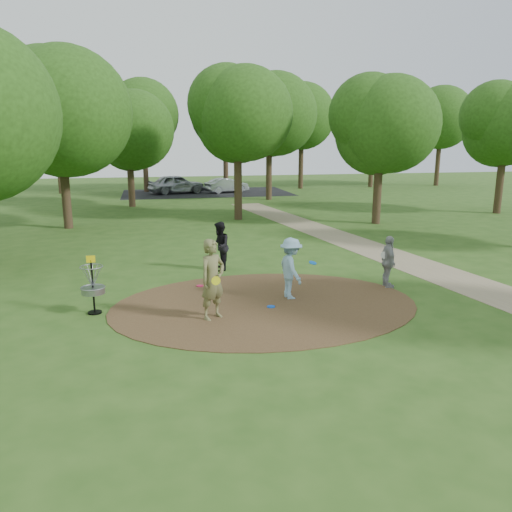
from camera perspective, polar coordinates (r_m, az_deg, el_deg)
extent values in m
plane|color=#2D5119|center=(13.71, 1.08, -5.60)|extent=(100.00, 100.00, 0.00)
cylinder|color=#47301C|center=(13.70, 1.08, -5.56)|extent=(8.40, 8.40, 0.02)
cube|color=#8C7A5B|center=(18.00, 20.08, -1.82)|extent=(7.55, 39.89, 0.01)
cube|color=black|center=(43.14, -5.67, 7.22)|extent=(14.00, 8.00, 0.01)
imported|color=brown|center=(12.43, -4.98, -2.70)|extent=(0.89, 0.83, 2.04)
cylinder|color=yellow|center=(12.12, -4.60, -2.83)|extent=(0.22, 0.05, 0.22)
imported|color=#87B1C9|center=(14.05, 4.01, -1.44)|extent=(0.78, 1.20, 1.75)
cylinder|color=blue|center=(14.16, 6.50, -0.77)|extent=(0.31, 0.31, 0.08)
imported|color=black|center=(17.12, -4.18, 1.11)|extent=(0.75, 0.91, 1.69)
cylinder|color=blue|center=(17.21, -3.50, 0.87)|extent=(0.22, 0.07, 0.22)
imported|color=#97979A|center=(15.62, 14.89, -0.65)|extent=(0.49, 0.97, 1.60)
cylinder|color=white|center=(15.49, 14.44, 0.11)|extent=(0.23, 0.10, 0.22)
cylinder|color=blue|center=(13.48, 1.72, -5.80)|extent=(0.22, 0.22, 0.02)
cylinder|color=#BC1241|center=(15.44, -6.44, -3.40)|extent=(0.22, 0.22, 0.02)
imported|color=#9B9DA2|center=(42.71, -9.06, 8.13)|extent=(4.97, 2.94, 1.59)
imported|color=#A7ACAF|center=(43.00, -3.36, 8.06)|extent=(3.96, 2.49, 1.23)
cylinder|color=black|center=(13.53, -18.13, -3.53)|extent=(0.05, 0.05, 1.35)
cylinder|color=black|center=(13.72, -17.94, -6.15)|extent=(0.36, 0.36, 0.04)
cylinder|color=gray|center=(13.54, -18.12, -3.75)|extent=(0.60, 0.60, 0.16)
torus|color=gray|center=(13.52, -18.14, -3.43)|extent=(0.63, 0.63, 0.03)
torus|color=gray|center=(13.38, -18.31, -1.17)|extent=(0.58, 0.58, 0.02)
cube|color=yellow|center=(13.33, -18.37, -0.34)|extent=(0.22, 0.02, 0.18)
cylinder|color=#332316|center=(27.03, -20.93, 6.97)|extent=(0.44, 0.44, 3.80)
sphere|color=#214312|center=(26.94, -21.57, 14.62)|extent=(6.24, 6.24, 6.24)
cylinder|color=#332316|center=(28.17, -2.07, 8.42)|extent=(0.44, 0.44, 4.18)
sphere|color=#214312|center=(28.10, -2.13, 15.53)|extent=(5.10, 5.10, 5.10)
cylinder|color=#332316|center=(27.53, 13.72, 7.35)|extent=(0.44, 0.44, 3.61)
sphere|color=#214312|center=(27.41, 14.08, 13.97)|extent=(4.99, 4.99, 4.99)
cylinder|color=#332316|center=(34.74, -14.09, 8.30)|extent=(0.44, 0.44, 3.42)
sphere|color=#214312|center=(34.64, -14.39, 13.45)|extent=(5.15, 5.15, 5.15)
cylinder|color=#332316|center=(37.78, 1.49, 9.77)|extent=(0.44, 0.44, 4.37)
sphere|color=#214312|center=(37.75, 1.53, 15.60)|extent=(6.02, 6.02, 6.02)
cylinder|color=#332316|center=(34.02, 26.10, 7.60)|extent=(0.44, 0.44, 3.80)
sphere|color=#214312|center=(33.94, 26.66, 13.00)|extent=(4.81, 4.81, 4.81)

